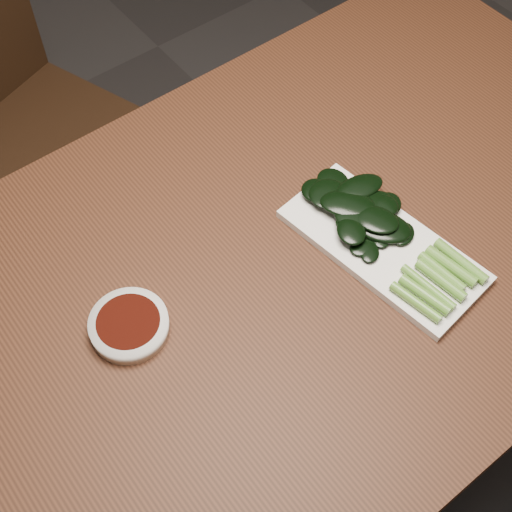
{
  "coord_description": "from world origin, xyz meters",
  "views": [
    {
      "loc": [
        -0.39,
        -0.44,
        1.63
      ],
      "look_at": [
        -0.03,
        0.02,
        0.76
      ],
      "focal_mm": 50.0,
      "sensor_mm": 36.0,
      "label": 1
    }
  ],
  "objects_px": {
    "sauce_bowl": "(129,325)",
    "serving_plate": "(383,246)",
    "gai_lan": "(375,223)",
    "table": "(280,285)",
    "chair_far": "(15,118)"
  },
  "relations": [
    {
      "from": "table",
      "to": "gai_lan",
      "type": "distance_m",
      "value": 0.18
    },
    {
      "from": "sauce_bowl",
      "to": "serving_plate",
      "type": "relative_size",
      "value": 0.34
    },
    {
      "from": "table",
      "to": "chair_far",
      "type": "xyz_separation_m",
      "value": [
        -0.11,
        0.79,
        -0.19
      ]
    },
    {
      "from": "serving_plate",
      "to": "gai_lan",
      "type": "relative_size",
      "value": 1.05
    },
    {
      "from": "sauce_bowl",
      "to": "gai_lan",
      "type": "distance_m",
      "value": 0.39
    },
    {
      "from": "chair_far",
      "to": "table",
      "type": "bearing_deg",
      "value": -101.19
    },
    {
      "from": "gai_lan",
      "to": "serving_plate",
      "type": "bearing_deg",
      "value": -104.13
    },
    {
      "from": "serving_plate",
      "to": "sauce_bowl",
      "type": "bearing_deg",
      "value": 162.97
    },
    {
      "from": "chair_far",
      "to": "gai_lan",
      "type": "distance_m",
      "value": 0.92
    },
    {
      "from": "sauce_bowl",
      "to": "serving_plate",
      "type": "distance_m",
      "value": 0.39
    },
    {
      "from": "gai_lan",
      "to": "table",
      "type": "bearing_deg",
      "value": 161.18
    },
    {
      "from": "table",
      "to": "sauce_bowl",
      "type": "height_order",
      "value": "sauce_bowl"
    },
    {
      "from": "sauce_bowl",
      "to": "serving_plate",
      "type": "height_order",
      "value": "sauce_bowl"
    },
    {
      "from": "chair_far",
      "to": "serving_plate",
      "type": "xyz_separation_m",
      "value": [
        0.25,
        -0.87,
        0.27
      ]
    },
    {
      "from": "chair_far",
      "to": "gai_lan",
      "type": "relative_size",
      "value": 2.87
    }
  ]
}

